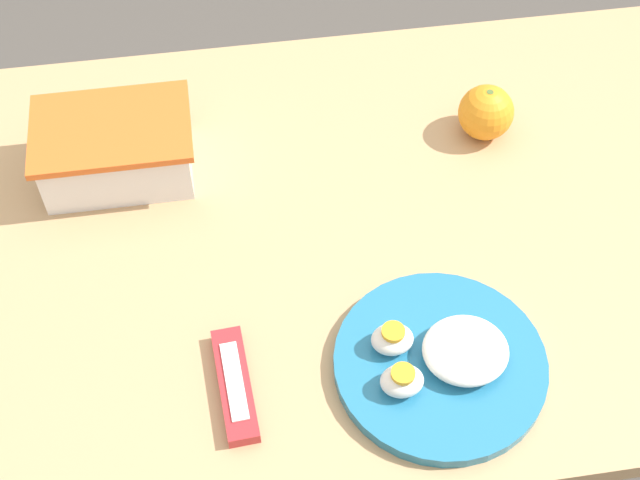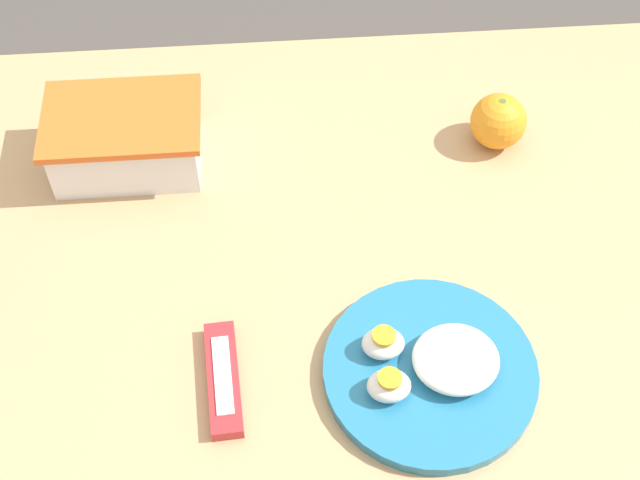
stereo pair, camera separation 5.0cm
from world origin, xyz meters
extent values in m
plane|color=#4C4742|center=(0.00, 0.00, 0.00)|extent=(10.00, 10.00, 0.00)
cube|color=tan|center=(0.00, 0.00, 0.70)|extent=(1.30, 0.77, 0.03)
cylinder|color=#A07D56|center=(-0.60, 0.33, 0.34)|extent=(0.05, 0.05, 0.68)
cylinder|color=#A07D56|center=(0.60, 0.33, 0.34)|extent=(0.05, 0.05, 0.68)
cube|color=white|center=(-0.30, 0.14, 0.75)|extent=(0.20, 0.13, 0.08)
cube|color=beige|center=(-0.30, 0.14, 0.74)|extent=(0.18, 0.12, 0.05)
cube|color=orange|center=(-0.30, 0.14, 0.80)|extent=(0.21, 0.15, 0.01)
ellipsoid|color=gray|center=(-0.36, 0.15, 0.76)|extent=(0.05, 0.05, 0.03)
ellipsoid|color=gray|center=(-0.30, 0.15, 0.76)|extent=(0.05, 0.04, 0.03)
ellipsoid|color=gray|center=(-0.25, 0.14, 0.76)|extent=(0.05, 0.04, 0.03)
sphere|color=orange|center=(0.22, 0.14, 0.75)|extent=(0.08, 0.08, 0.08)
cylinder|color=#4C662D|center=(0.22, 0.14, 0.79)|extent=(0.01, 0.01, 0.00)
cylinder|color=teal|center=(0.07, -0.23, 0.72)|extent=(0.25, 0.25, 0.02)
ellipsoid|color=white|center=(0.10, -0.23, 0.75)|extent=(0.10, 0.10, 0.03)
ellipsoid|color=white|center=(0.01, -0.26, 0.75)|extent=(0.05, 0.04, 0.03)
cylinder|color=#F4A823|center=(0.01, -0.26, 0.76)|extent=(0.03, 0.03, 0.01)
ellipsoid|color=white|center=(0.01, -0.20, 0.75)|extent=(0.05, 0.04, 0.03)
cylinder|color=#F4A823|center=(0.01, -0.20, 0.76)|extent=(0.03, 0.03, 0.01)
cube|color=#B7282D|center=(-0.18, -0.22, 0.72)|extent=(0.05, 0.15, 0.02)
cube|color=white|center=(-0.18, -0.22, 0.73)|extent=(0.03, 0.10, 0.00)
camera|label=1|loc=(-0.15, -0.73, 1.65)|focal=50.00mm
camera|label=2|loc=(-0.10, -0.74, 1.65)|focal=50.00mm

